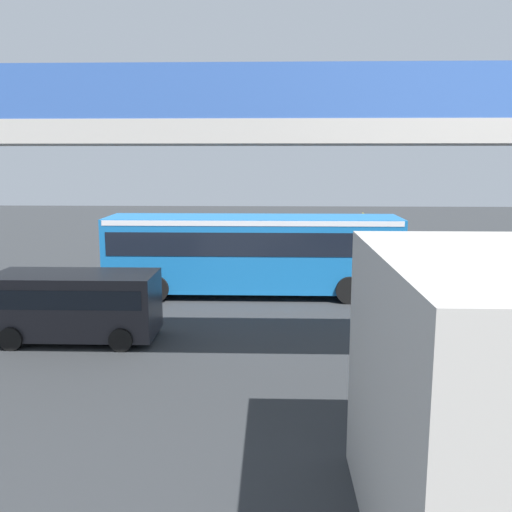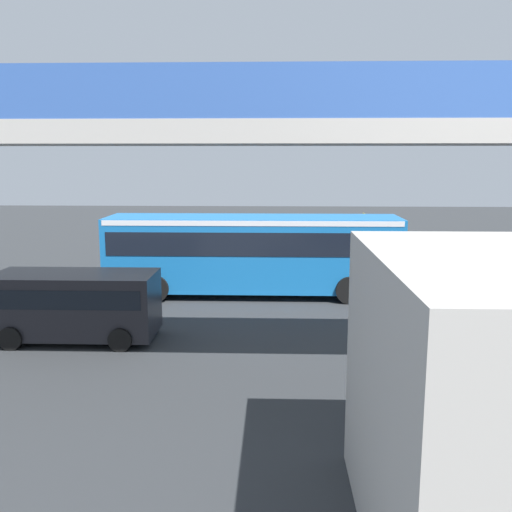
% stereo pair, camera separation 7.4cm
% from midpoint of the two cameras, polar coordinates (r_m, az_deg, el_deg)
% --- Properties ---
extents(ground, '(80.00, 80.00, 0.00)m').
position_cam_midpoint_polar(ground, '(24.03, 0.36, -3.09)').
color(ground, '#2D3033').
extents(city_bus, '(11.54, 2.85, 3.15)m').
position_cam_midpoint_polar(city_bus, '(22.21, -0.22, 0.78)').
color(city_bus, '#196BB7').
rests_on(city_bus, ground).
extents(parked_van, '(4.80, 2.17, 2.05)m').
position_cam_midpoint_polar(parked_van, '(17.67, -17.77, -4.45)').
color(parked_van, black).
rests_on(parked_van, ground).
extents(pedestrian, '(0.38, 0.38, 1.79)m').
position_cam_midpoint_polar(pedestrian, '(28.19, -7.66, 0.61)').
color(pedestrian, '#2D2D38').
rests_on(pedestrian, ground).
extents(traffic_sign, '(0.08, 0.60, 2.80)m').
position_cam_midpoint_polar(traffic_sign, '(27.51, 10.94, 2.40)').
color(traffic_sign, slate).
rests_on(traffic_sign, ground).
extents(lane_dash_leftmost, '(2.00, 0.20, 0.01)m').
position_cam_midpoint_polar(lane_dash_leftmost, '(27.43, 8.94, -1.56)').
color(lane_dash_leftmost, silver).
rests_on(lane_dash_leftmost, ground).
extents(lane_dash_left, '(2.00, 0.20, 0.01)m').
position_cam_midpoint_polar(lane_dash_left, '(27.23, 0.56, -1.52)').
color(lane_dash_left, silver).
rests_on(lane_dash_left, ground).
extents(lane_dash_centre, '(2.00, 0.20, 0.01)m').
position_cam_midpoint_polar(lane_dash_centre, '(27.62, -7.77, -1.45)').
color(lane_dash_centre, silver).
rests_on(lane_dash_centre, ground).
extents(pedestrian_overpass, '(29.77, 2.60, 7.33)m').
position_cam_midpoint_polar(pedestrian_overpass, '(12.97, -0.94, 10.30)').
color(pedestrian_overpass, '#B2ADA5').
rests_on(pedestrian_overpass, ground).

